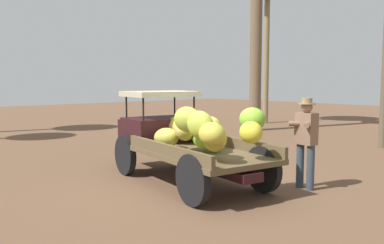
% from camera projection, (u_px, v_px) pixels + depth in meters
% --- Properties ---
extents(ground_plane, '(60.00, 60.00, 0.00)m').
position_uv_depth(ground_plane, '(194.00, 185.00, 8.34)').
color(ground_plane, brown).
extents(truck, '(4.60, 2.27, 1.89)m').
position_uv_depth(truck, '(181.00, 136.00, 8.62)').
color(truck, black).
rests_on(truck, ground).
extents(farmer, '(0.52, 0.48, 1.79)m').
position_uv_depth(farmer, '(306.00, 137.00, 7.95)').
color(farmer, '#374350').
rests_on(farmer, ground).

